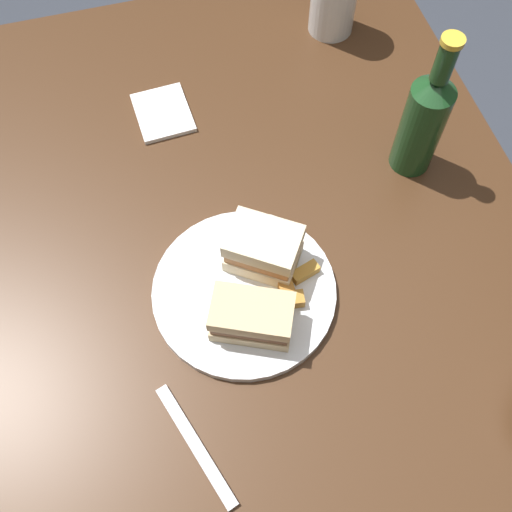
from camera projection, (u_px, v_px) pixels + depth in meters
ground_plane at (263, 381)px, 1.59m from camera, size 6.00×6.00×0.00m
dining_table at (264, 329)px, 1.25m from camera, size 1.17×0.85×0.76m
plate at (244, 291)px, 0.87m from camera, size 0.27×0.27×0.01m
sandwich_half_left at (252, 317)px, 0.81m from camera, size 0.11×0.13×0.06m
sandwich_half_right at (263, 249)px, 0.86m from camera, size 0.12×0.12×0.07m
potato_wedge_front at (305, 272)px, 0.87m from camera, size 0.03×0.05×0.01m
potato_wedge_middle at (272, 271)px, 0.87m from camera, size 0.02×0.04×0.02m
potato_wedge_back at (263, 307)px, 0.84m from camera, size 0.05×0.05×0.02m
potato_wedge_left_edge at (283, 280)px, 0.86m from camera, size 0.05×0.02×0.02m
potato_wedge_right_edge at (269, 308)px, 0.84m from camera, size 0.05×0.03×0.01m
potato_wedge_stray at (285, 300)px, 0.85m from camera, size 0.03×0.06×0.02m
cider_bottle at (424, 120)px, 0.90m from camera, size 0.07×0.07×0.26m
napkin at (163, 113)px, 1.03m from camera, size 0.11×0.10×0.01m
fork at (196, 445)px, 0.77m from camera, size 0.18×0.07×0.01m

